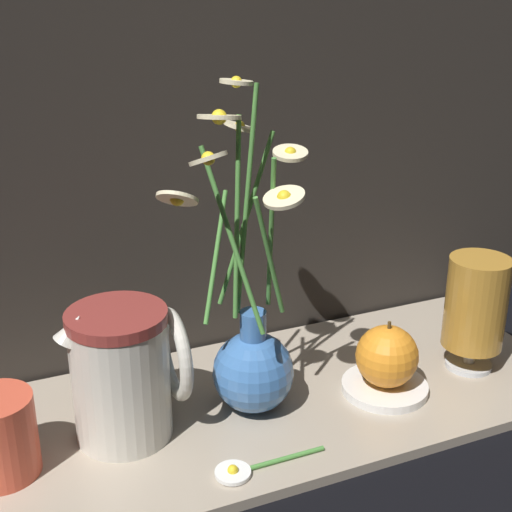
{
  "coord_description": "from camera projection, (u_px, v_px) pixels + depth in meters",
  "views": [
    {
      "loc": [
        -0.28,
        -0.64,
        0.47
      ],
      "look_at": [
        -0.0,
        0.0,
        0.19
      ],
      "focal_mm": 50.0,
      "sensor_mm": 36.0,
      "label": 1
    }
  ],
  "objects": [
    {
      "name": "ceramic_pitcher",
      "position": [
        123.0,
        367.0,
        0.74
      ],
      "size": [
        0.13,
        0.1,
        0.15
      ],
      "color": "beige",
      "rests_on": "shelf"
    },
    {
      "name": "ground_plane",
      "position": [
        258.0,
        410.0,
        0.82
      ],
      "size": [
        6.0,
        6.0,
        0.0
      ],
      "primitive_type": "plane",
      "color": "black"
    },
    {
      "name": "orange_fruit",
      "position": [
        387.0,
        356.0,
        0.82
      ],
      "size": [
        0.07,
        0.07,
        0.08
      ],
      "color": "orange",
      "rests_on": "saucer_plate"
    },
    {
      "name": "tea_glass",
      "position": [
        476.0,
        305.0,
        0.86
      ],
      "size": [
        0.07,
        0.07,
        0.14
      ],
      "color": "silver",
      "rests_on": "shelf"
    },
    {
      "name": "vase_with_flowers",
      "position": [
        252.0,
        352.0,
        0.78
      ],
      "size": [
        0.15,
        0.14,
        0.36
      ],
      "color": "#3F72B7",
      "rests_on": "shelf"
    },
    {
      "name": "loose_daisy",
      "position": [
        246.0,
        469.0,
        0.7
      ],
      "size": [
        0.12,
        0.04,
        0.01
      ],
      "color": "#4C8E3D",
      "rests_on": "shelf"
    },
    {
      "name": "shelf",
      "position": [
        258.0,
        405.0,
        0.82
      ],
      "size": [
        0.76,
        0.29,
        0.01
      ],
      "color": "tan",
      "rests_on": "ground_plane"
    },
    {
      "name": "saucer_plate",
      "position": [
        385.0,
        387.0,
        0.83
      ],
      "size": [
        0.1,
        0.1,
        0.01
      ],
      "color": "white",
      "rests_on": "shelf"
    }
  ]
}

